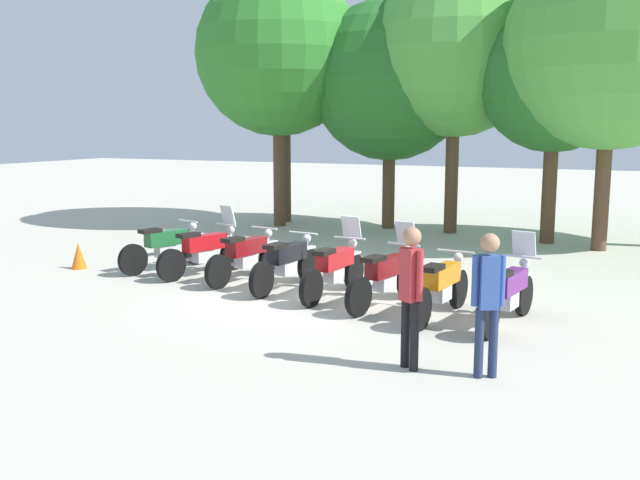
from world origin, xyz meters
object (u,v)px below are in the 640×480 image
object	(u,v)px
motorcycle_7	(509,292)
tree_2	(390,80)
person_0	(411,286)
motorcycle_3	(287,262)
tree_5	(611,44)
person_1	(488,294)
motorcycle_0	(166,246)
tree_0	(284,51)
motorcycle_2	(246,255)
traffic_cone	(79,256)
motorcycle_5	(386,276)
tree_4	(555,77)
motorcycle_1	(205,250)
motorcycle_6	(441,286)
tree_1	(278,53)
motorcycle_4	(335,268)
tree_3	(455,52)

from	to	relation	value
motorcycle_7	tree_2	world-z (taller)	tree_2
person_0	tree_2	xyz separation A→B (m)	(-4.33, 11.52, 3.19)
motorcycle_3	tree_5	size ratio (longest dim) A/B	0.30
person_1	motorcycle_0	bearing A→B (deg)	35.43
motorcycle_0	tree_0	distance (m)	9.13
motorcycle_2	tree_0	xyz separation A→B (m)	(-3.30, 8.00, 4.67)
motorcycle_3	traffic_cone	size ratio (longest dim) A/B	3.98
motorcycle_3	tree_0	size ratio (longest dim) A/B	0.29
motorcycle_5	motorcycle_7	size ratio (longest dim) A/B	0.99
tree_0	tree_4	bearing A→B (deg)	-6.00
motorcycle_3	motorcycle_5	bearing A→B (deg)	-95.71
motorcycle_1	person_0	xyz separation A→B (m)	(5.44, -3.65, 0.53)
motorcycle_0	tree_4	size ratio (longest dim) A/B	0.35
motorcycle_6	tree_4	distance (m)	8.99
tree_1	tree_2	size ratio (longest dim) A/B	1.14
motorcycle_4	traffic_cone	world-z (taller)	motorcycle_4
motorcycle_7	motorcycle_1	bearing A→B (deg)	87.97
motorcycle_6	traffic_cone	world-z (taller)	motorcycle_6
person_1	tree_0	bearing A→B (deg)	9.03
motorcycle_2	traffic_cone	bearing A→B (deg)	105.63
motorcycle_4	motorcycle_6	world-z (taller)	motorcycle_4
tree_4	motorcycle_0	bearing A→B (deg)	-134.22
tree_3	motorcycle_7	bearing A→B (deg)	-70.28
motorcycle_0	traffic_cone	xyz separation A→B (m)	(-1.75, -0.68, -0.23)
tree_0	motorcycle_7	bearing A→B (deg)	-46.94
tree_0	motorcycle_3	bearing A→B (deg)	-62.38
motorcycle_5	tree_2	distance (m)	9.93
motorcycle_7	tree_5	size ratio (longest dim) A/B	0.30
motorcycle_3	motorcycle_6	bearing A→B (deg)	-97.66
motorcycle_2	person_1	xyz separation A→B (m)	(5.33, -3.45, 0.53)
motorcycle_3	motorcycle_7	size ratio (longest dim) A/B	1.00
motorcycle_1	motorcycle_6	world-z (taller)	motorcycle_1
motorcycle_4	motorcycle_6	xyz separation A→B (m)	(2.06, -0.57, -0.01)
motorcycle_1	person_1	bearing A→B (deg)	-101.25
motorcycle_7	person_1	bearing A→B (deg)	-167.26
motorcycle_2	tree_2	bearing A→B (deg)	8.63
motorcycle_4	person_1	bearing A→B (deg)	-127.44
tree_4	tree_5	distance (m)	1.58
tree_1	person_1	bearing A→B (deg)	-51.60
motorcycle_1	motorcycle_2	distance (m)	1.03
tree_1	person_0	bearing A→B (deg)	-55.02
motorcycle_4	motorcycle_7	world-z (taller)	same
motorcycle_6	person_1	world-z (taller)	person_1
motorcycle_4	motorcycle_1	bearing A→B (deg)	84.38
person_0	tree_2	distance (m)	12.71
motorcycle_6	person_0	xyz separation A→B (m)	(0.28, -2.50, 0.55)
tree_2	tree_3	xyz separation A→B (m)	(1.89, -0.14, 0.70)
motorcycle_6	tree_1	xyz separation A→B (m)	(-7.15, 8.12, 4.53)
tree_1	motorcycle_0	bearing A→B (deg)	-82.04
motorcycle_6	tree_2	xyz separation A→B (m)	(-4.05, 9.03, 3.73)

